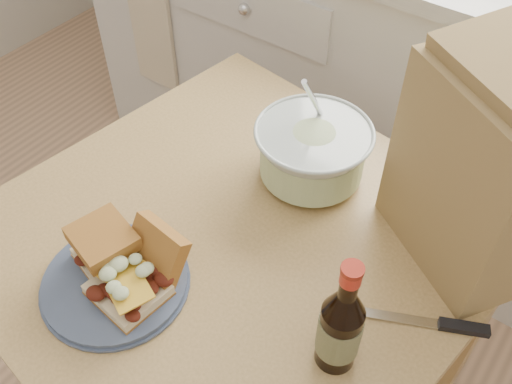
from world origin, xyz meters
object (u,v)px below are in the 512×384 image
Objects in this scene: beer_bottle at (340,327)px; paper_bag at (483,175)px; coleslaw_bowl at (312,154)px; plate at (115,282)px; dining_table at (235,267)px.

beer_bottle is 0.35m from paper_bag.
coleslaw_bowl is 0.98× the size of beer_bottle.
plate is at bearing 178.79° from beer_bottle.
coleslaw_bowl is 0.65× the size of paper_bag.
dining_table is at bearing 65.36° from plate.
coleslaw_bowl is (0.03, 0.22, 0.17)m from dining_table.
coleslaw_bowl is (0.13, 0.43, 0.05)m from plate.
plate is 0.41m from beer_bottle.
beer_bottle is (0.28, -0.10, 0.20)m from dining_table.
plate is (-0.10, -0.21, 0.11)m from dining_table.
coleslaw_bowl is at bearing 73.36° from plate.
coleslaw_bowl is 0.34m from paper_bag.
paper_bag is (0.32, 0.01, 0.12)m from coleslaw_bowl.
beer_bottle is at bearing -11.64° from dining_table.
beer_bottle is 0.66× the size of paper_bag.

